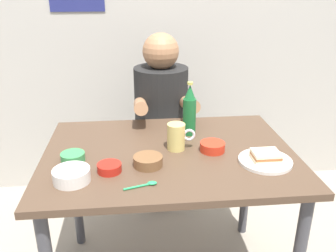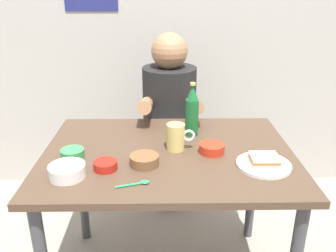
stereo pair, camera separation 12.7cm
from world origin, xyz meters
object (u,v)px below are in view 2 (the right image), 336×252
person_seated (169,102)px  beer_mug (176,137)px  dining_table (168,170)px  beer_bottle (192,112)px  sauce_bowl_chili (212,148)px  stool (169,162)px  sandwich (264,159)px  plate_orange (264,165)px

person_seated → beer_mug: size_ratio=5.71×
dining_table → beer_bottle: (0.12, 0.18, 0.21)m
person_seated → sauce_bowl_chili: bearing=-74.7°
stool → sandwich: sandwich is taller
dining_table → plate_orange: size_ratio=5.00×
plate_orange → sauce_bowl_chili: sauce_bowl_chili is taller
dining_table → sandwich: (0.39, -0.14, 0.13)m
plate_orange → beer_bottle: 0.44m
person_seated → beer_bottle: bearing=-77.1°
beer_bottle → sauce_bowl_chili: beer_bottle is taller
stool → plate_orange: plate_orange is taller
beer_mug → stool: bearing=91.8°
person_seated → beer_bottle: person_seated is taller
dining_table → stool: bearing=88.5°
plate_orange → sandwich: bearing=180.0°
dining_table → sandwich: 0.43m
sandwich → beer_mug: 0.39m
beer_bottle → sauce_bowl_chili: bearing=-69.6°
beer_mug → sauce_bowl_chili: size_ratio=1.15×
plate_orange → sauce_bowl_chili: 0.23m
sandwich → beer_mug: bearing=154.8°
dining_table → sandwich: bearing=-20.6°
sandwich → beer_bottle: (-0.27, 0.33, 0.09)m
sandwich → sauce_bowl_chili: size_ratio=1.00×
plate_orange → dining_table: bearing=159.4°
plate_orange → sauce_bowl_chili: bearing=146.5°
sauce_bowl_chili → beer_mug: bearing=167.1°
person_seated → sauce_bowl_chili: (0.17, -0.63, -0.00)m
plate_orange → person_seated: bearing=115.8°
person_seated → sauce_bowl_chili: 0.66m
stool → beer_bottle: beer_bottle is taller
sandwich → beer_bottle: bearing=129.4°
sandwich → beer_bottle: size_ratio=0.42×
person_seated → sandwich: person_seated is taller
sauce_bowl_chili → dining_table: bearing=175.2°
beer_mug → plate_orange: bearing=-25.2°
person_seated → sauce_bowl_chili: person_seated is taller
person_seated → sandwich: (0.37, -0.76, 0.01)m
stool → beer_bottle: 0.69m
person_seated → plate_orange: 0.85m
sandwich → sauce_bowl_chili: bearing=146.5°
plate_orange → sandwich: sandwich is taller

